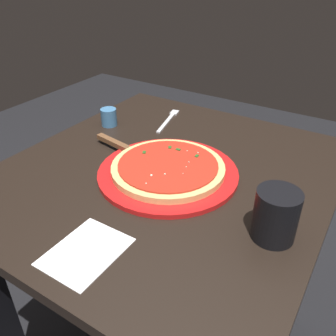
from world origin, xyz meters
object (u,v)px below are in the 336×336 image
serving_plate (168,173)px  pizza_server (123,148)px  fork (169,119)px  napkin_folded_right (86,252)px  cup_tall_drink (276,215)px  pizza (168,167)px  cup_small_sauce (109,117)px

serving_plate → pizza_server: bearing=80.2°
serving_plate → fork: 0.34m
napkin_folded_right → fork: (0.60, 0.19, 0.00)m
pizza_server → cup_tall_drink: 0.47m
pizza → napkin_folded_right: pizza is taller
napkin_folded_right → fork: fork is taller
napkin_folded_right → cup_tall_drink: bearing=-50.9°
cup_small_sauce → pizza_server: bearing=-128.5°
cup_tall_drink → cup_small_sauce: size_ratio=1.90×
serving_plate → napkin_folded_right: 0.31m
cup_small_sauce → fork: 0.20m
serving_plate → pizza: bearing=18.8°
fork → cup_small_sauce: bearing=133.8°
serving_plate → cup_small_sauce: cup_small_sauce is taller
cup_small_sauce → serving_plate: bearing=-115.4°
pizza → napkin_folded_right: 0.31m
pizza → fork: 0.34m
pizza → cup_small_sauce: size_ratio=5.10×
fork → pizza_server: bearing=-177.0°
cup_tall_drink → cup_small_sauce: 0.66m
pizza → pizza_server: (0.03, 0.16, -0.00)m
serving_plate → pizza: size_ratio=1.24×
napkin_folded_right → fork: bearing=17.7°
pizza_server → fork: bearing=3.0°
cup_tall_drink → fork: 0.60m
pizza_server → napkin_folded_right: (-0.34, -0.18, -0.02)m
napkin_folded_right → serving_plate: bearing=2.3°
pizza → cup_small_sauce: (0.15, 0.32, 0.01)m
serving_plate → pizza: (0.00, 0.00, 0.02)m
cup_small_sauce → napkin_folded_right: size_ratio=0.36×
pizza → napkin_folded_right: bearing=-177.7°
cup_small_sauce → napkin_folded_right: 0.57m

